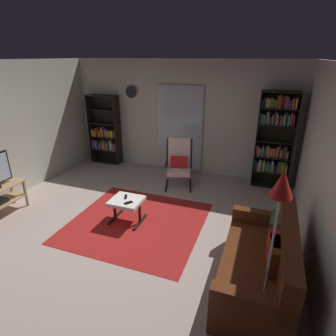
{
  "coord_description": "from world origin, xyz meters",
  "views": [
    {
      "loc": [
        1.98,
        -3.36,
        2.66
      ],
      "look_at": [
        0.39,
        0.96,
        0.8
      ],
      "focal_mm": 29.8,
      "sensor_mm": 36.0,
      "label": 1
    }
  ],
  "objects": [
    {
      "name": "wall_clock",
      "position": [
        -1.24,
        2.82,
        1.85
      ],
      "size": [
        0.29,
        0.03,
        0.29
      ],
      "color": "silver"
    },
    {
      "name": "tv_remote",
      "position": [
        -0.16,
        0.36,
        0.42
      ],
      "size": [
        0.09,
        0.15,
        0.02
      ],
      "primitive_type": "cube",
      "rotation": [
        0.0,
        0.0,
        0.42
      ],
      "color": "black",
      "rests_on": "ottoman"
    },
    {
      "name": "cell_phone",
      "position": [
        -0.02,
        0.2,
        0.42
      ],
      "size": [
        0.14,
        0.15,
        0.01
      ],
      "primitive_type": "cube",
      "rotation": [
        0.0,
        0.0,
        -0.61
      ],
      "color": "black",
      "rests_on": "ottoman"
    },
    {
      "name": "wall_back",
      "position": [
        0.0,
        2.9,
        1.3
      ],
      "size": [
        5.6,
        0.06,
        2.6
      ],
      "primitive_type": "cube",
      "color": "beige",
      "rests_on": "ground"
    },
    {
      "name": "glass_door_panel",
      "position": [
        -0.0,
        2.83,
        1.05
      ],
      "size": [
        1.1,
        0.01,
        2.0
      ],
      "primitive_type": "cube",
      "color": "silver"
    },
    {
      "name": "floor_lamp_by_sofa",
      "position": [
        2.16,
        -0.99,
        1.44
      ],
      "size": [
        0.22,
        0.22,
        1.76
      ],
      "color": "#A5A5AD",
      "rests_on": "ground"
    },
    {
      "name": "bookshelf_near_tv",
      "position": [
        -1.99,
        2.7,
        0.78
      ],
      "size": [
        0.8,
        0.3,
        1.76
      ],
      "color": "black",
      "rests_on": "ground"
    },
    {
      "name": "wall_right",
      "position": [
        2.7,
        0.0,
        1.3
      ],
      "size": [
        0.06,
        6.0,
        2.6
      ],
      "primitive_type": "cube",
      "color": "beige",
      "rests_on": "ground"
    },
    {
      "name": "ottoman",
      "position": [
        -0.11,
        0.29,
        0.34
      ],
      "size": [
        0.52,
        0.48,
        0.41
      ],
      "color": "white",
      "rests_on": "ground"
    },
    {
      "name": "leather_sofa",
      "position": [
        2.12,
        -0.45,
        0.32
      ],
      "size": [
        0.8,
        1.73,
        0.88
      ],
      "color": "#5B2B14",
      "rests_on": "ground"
    },
    {
      "name": "ground_plane",
      "position": [
        0.0,
        0.0,
        0.0
      ],
      "size": [
        7.02,
        7.02,
        0.0
      ],
      "primitive_type": "plane",
      "color": "#B09A8F"
    },
    {
      "name": "area_rug",
      "position": [
        0.06,
        0.3,
        0.0
      ],
      "size": [
        2.19,
        2.11,
        0.01
      ],
      "primitive_type": "cube",
      "color": "#A21F1D",
      "rests_on": "ground"
    },
    {
      "name": "bookshelf_near_sofa",
      "position": [
        2.13,
        2.63,
        1.06
      ],
      "size": [
        0.74,
        0.3,
        2.03
      ],
      "color": "black",
      "rests_on": "ground"
    },
    {
      "name": "lounge_armchair",
      "position": [
        0.26,
        2.01,
        0.53
      ],
      "size": [
        0.72,
        0.78,
        1.02
      ],
      "color": "black",
      "rests_on": "ground"
    }
  ]
}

